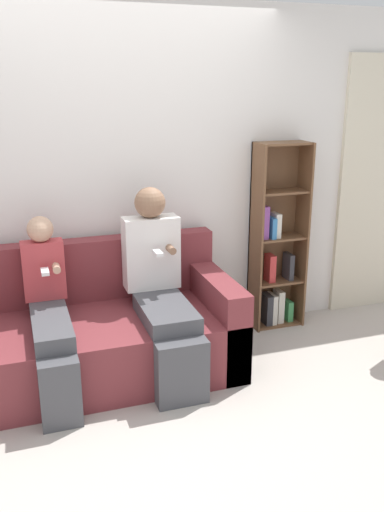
# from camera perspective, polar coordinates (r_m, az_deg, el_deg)

# --- Properties ---
(ground_plane) EXTENTS (14.00, 14.00, 0.00)m
(ground_plane) POSITION_cam_1_polar(r_m,az_deg,el_deg) (3.59, -3.76, -15.61)
(ground_plane) COLOR #BCB2A8
(back_wall) EXTENTS (10.00, 0.06, 2.55)m
(back_wall) POSITION_cam_1_polar(r_m,az_deg,el_deg) (4.10, -8.04, 7.77)
(back_wall) COLOR silver
(back_wall) RESTS_ON ground_plane
(curtain_panel) EXTENTS (0.66, 0.04, 2.21)m
(curtain_panel) POSITION_cam_1_polar(r_m,az_deg,el_deg) (5.01, 18.43, 6.83)
(curtain_panel) COLOR beige
(curtain_panel) RESTS_ON ground_plane
(couch) EXTENTS (2.17, 0.94, 0.89)m
(couch) POSITION_cam_1_polar(r_m,az_deg,el_deg) (3.87, -11.83, -8.41)
(couch) COLOR maroon
(couch) RESTS_ON ground_plane
(adult_seated) EXTENTS (0.40, 0.90, 1.28)m
(adult_seated) POSITION_cam_1_polar(r_m,az_deg,el_deg) (3.76, -3.35, -2.85)
(adult_seated) COLOR #47474C
(adult_seated) RESTS_ON ground_plane
(child_seated) EXTENTS (0.28, 0.90, 1.13)m
(child_seated) POSITION_cam_1_polar(r_m,az_deg,el_deg) (3.63, -14.75, -5.75)
(child_seated) COLOR #47474C
(child_seated) RESTS_ON ground_plane
(bookshelf) EXTENTS (0.43, 0.24, 1.54)m
(bookshelf) POSITION_cam_1_polar(r_m,az_deg,el_deg) (4.54, 8.80, 0.81)
(bookshelf) COLOR brown
(bookshelf) RESTS_ON ground_plane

